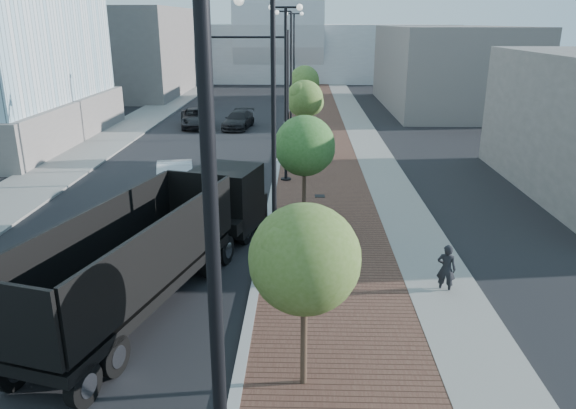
{
  "coord_description": "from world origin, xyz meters",
  "views": [
    {
      "loc": [
        1.55,
        -7.33,
        8.45
      ],
      "look_at": [
        1.0,
        12.0,
        2.0
      ],
      "focal_mm": 34.33,
      "sensor_mm": 36.0,
      "label": 1
    }
  ],
  "objects_px": {
    "dark_car_mid": "(196,118)",
    "pedestrian": "(446,269)",
    "white_sedan": "(175,180)",
    "dump_truck": "(189,232)"
  },
  "relations": [
    {
      "from": "dump_truck",
      "to": "pedestrian",
      "type": "height_order",
      "value": "dump_truck"
    },
    {
      "from": "white_sedan",
      "to": "dark_car_mid",
      "type": "relative_size",
      "value": 0.93
    },
    {
      "from": "dark_car_mid",
      "to": "pedestrian",
      "type": "distance_m",
      "value": 32.43
    },
    {
      "from": "dark_car_mid",
      "to": "pedestrian",
      "type": "xyz_separation_m",
      "value": [
        13.67,
        -29.41,
        0.08
      ]
    },
    {
      "from": "white_sedan",
      "to": "pedestrian",
      "type": "height_order",
      "value": "pedestrian"
    },
    {
      "from": "dump_truck",
      "to": "white_sedan",
      "type": "xyz_separation_m",
      "value": [
        -2.46,
        8.57,
        -0.57
      ]
    },
    {
      "from": "dark_car_mid",
      "to": "pedestrian",
      "type": "bearing_deg",
      "value": -77.61
    },
    {
      "from": "dark_car_mid",
      "to": "white_sedan",
      "type": "bearing_deg",
      "value": -94.97
    },
    {
      "from": "white_sedan",
      "to": "dark_car_mid",
      "type": "distance_m",
      "value": 19.37
    },
    {
      "from": "white_sedan",
      "to": "dark_car_mid",
      "type": "xyz_separation_m",
      "value": [
        -2.55,
        19.2,
        -0.07
      ]
    }
  ]
}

